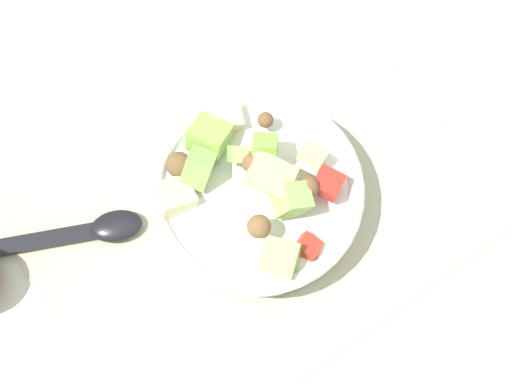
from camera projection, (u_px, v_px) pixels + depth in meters
name	position (u px, v px, depth m)	size (l,w,h in m)	color
ground_plane	(253.00, 216.00, 0.82)	(2.40, 2.40, 0.00)	silver
placemat	(253.00, 215.00, 0.81)	(0.48, 0.35, 0.01)	#BCB299
salad_bowl	(255.00, 193.00, 0.79)	(0.23, 0.23, 0.11)	white
serving_spoon	(71.00, 235.00, 0.80)	(0.22, 0.12, 0.01)	black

